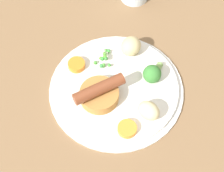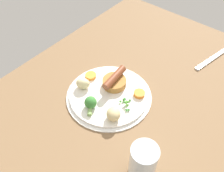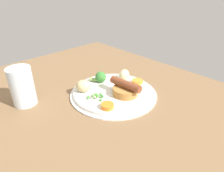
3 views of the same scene
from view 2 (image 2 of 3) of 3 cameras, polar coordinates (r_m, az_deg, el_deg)
dining_table at (r=85.02cm, az=3.58°, el=-2.89°), size 110.00×80.00×3.00cm
dinner_plate at (r=83.09cm, az=-0.71°, el=-2.14°), size 28.38×28.38×1.40cm
sausage_pudding at (r=83.52cm, az=0.42°, el=1.05°), size 10.94×8.01×4.86cm
pea_pile at (r=79.00cm, az=3.24°, el=-3.84°), size 4.63×4.80×1.83cm
broccoli_floret_near at (r=77.86cm, az=-4.93°, el=-3.91°), size 5.57×4.85×3.89cm
potato_chunk_0 at (r=83.51cm, az=-6.66°, el=0.57°), size 5.32×5.76×3.77cm
potato_chunk_1 at (r=74.95cm, az=0.34°, el=-6.42°), size 6.39×6.32×3.87cm
carrot_slice_1 at (r=87.61cm, az=-4.89°, el=2.33°), size 4.91×4.91×1.13cm
carrot_slice_3 at (r=82.09cm, az=6.26°, el=-1.77°), size 5.23×5.23×1.29cm
fork at (r=103.46cm, az=21.76°, el=5.71°), size 17.95×5.26×0.60cm
drinking_glass at (r=64.72cm, az=7.09°, el=-16.92°), size 6.88×6.88×11.83cm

